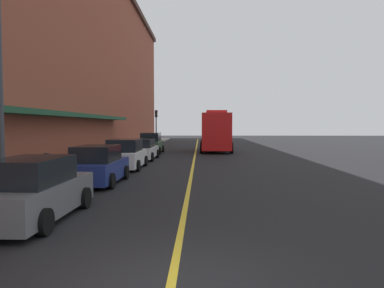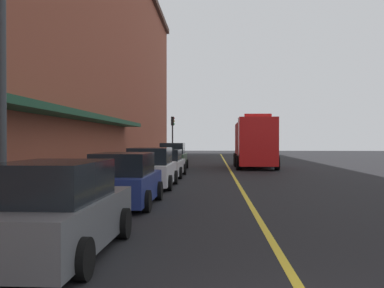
{
  "view_description": "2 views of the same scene",
  "coord_description": "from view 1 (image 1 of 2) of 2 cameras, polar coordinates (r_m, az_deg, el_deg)",
  "views": [
    {
      "loc": [
        0.47,
        -5.5,
        2.55
      ],
      "look_at": [
        -0.31,
        27.37,
        0.81
      ],
      "focal_mm": 33.94,
      "sensor_mm": 36.0,
      "label": 1
    },
    {
      "loc": [
        -1.21,
        -3.75,
        2.06
      ],
      "look_at": [
        -2.61,
        26.63,
        1.78
      ],
      "focal_mm": 41.36,
      "sensor_mm": 36.0,
      "label": 2
    }
  ],
  "objects": [
    {
      "name": "parked_car_3",
      "position": [
        26.84,
        -7.93,
        -0.89
      ],
      "size": [
        2.18,
        4.71,
        1.53
      ],
      "rotation": [
        0.0,
        0.0,
        1.56
      ],
      "color": "silver",
      "rests_on": "ground"
    },
    {
      "name": "parking_meter_1",
      "position": [
        14.75,
        -21.92,
        -2.98
      ],
      "size": [
        0.14,
        0.18,
        1.33
      ],
      "color": "#4C4C51",
      "rests_on": "sidewalk_left"
    },
    {
      "name": "parked_car_2",
      "position": [
        21.38,
        -10.38,
        -1.69
      ],
      "size": [
        2.08,
        4.33,
        1.72
      ],
      "rotation": [
        0.0,
        0.0,
        1.57
      ],
      "color": "silver",
      "rests_on": "ground"
    },
    {
      "name": "parked_car_1",
      "position": [
        16.18,
        -14.57,
        -3.35
      ],
      "size": [
        2.07,
        4.19,
        1.66
      ],
      "rotation": [
        0.0,
        0.0,
        1.56
      ],
      "color": "navy",
      "rests_on": "ground"
    },
    {
      "name": "fire_truck",
      "position": [
        34.84,
        3.75,
        1.83
      ],
      "size": [
        3.03,
        7.79,
        3.84
      ],
      "rotation": [
        0.0,
        0.0,
        -1.59
      ],
      "color": "red",
      "rests_on": "ground"
    },
    {
      "name": "parking_meter_0",
      "position": [
        27.98,
        -10.65,
        -0.07
      ],
      "size": [
        0.14,
        0.18,
        1.33
      ],
      "color": "#4C4C51",
      "rests_on": "sidewalk_left"
    },
    {
      "name": "sidewalk_left",
      "position": [
        31.32,
        -10.95,
        -1.56
      ],
      "size": [
        2.4,
        70.0,
        0.15
      ],
      "primitive_type": "cube",
      "color": "gray",
      "rests_on": "ground"
    },
    {
      "name": "parked_car_0",
      "position": [
        10.59,
        -23.57,
        -6.77
      ],
      "size": [
        2.03,
        4.47,
        1.69
      ],
      "rotation": [
        0.0,
        0.0,
        1.55
      ],
      "color": "#595B60",
      "rests_on": "ground"
    },
    {
      "name": "parked_car_4",
      "position": [
        32.55,
        -6.41,
        0.04
      ],
      "size": [
        1.98,
        4.67,
        1.86
      ],
      "rotation": [
        0.0,
        0.0,
        1.58
      ],
      "color": "#2D5133",
      "rests_on": "ground"
    },
    {
      "name": "ground_plane",
      "position": [
        30.61,
        0.47,
        -1.75
      ],
      "size": [
        112.0,
        112.0,
        0.0
      ],
      "primitive_type": "plane",
      "color": "black"
    },
    {
      "name": "traffic_light_near",
      "position": [
        47.35,
        -5.64,
        3.75
      ],
      "size": [
        0.38,
        0.36,
        4.3
      ],
      "color": "#232326",
      "rests_on": "sidewalk_left"
    },
    {
      "name": "lane_center_stripe",
      "position": [
        30.61,
        0.47,
        -1.74
      ],
      "size": [
        0.16,
        70.0,
        0.01
      ],
      "primitive_type": "cube",
      "color": "gold",
      "rests_on": "ground"
    },
    {
      "name": "brick_building_left",
      "position": [
        33.56,
        -25.64,
        12.98
      ],
      "size": [
        15.13,
        64.0,
        17.03
      ],
      "color": "brown",
      "rests_on": "ground"
    }
  ]
}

